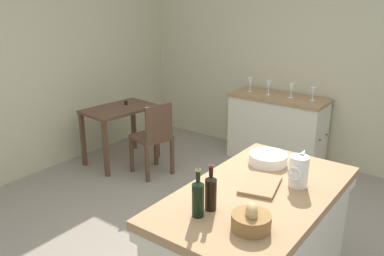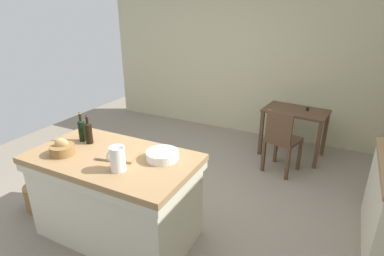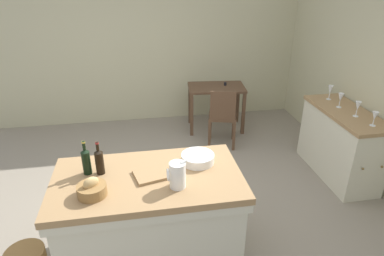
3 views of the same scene
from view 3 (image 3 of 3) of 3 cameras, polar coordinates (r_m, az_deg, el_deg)
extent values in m
plane|color=gray|center=(3.94, -4.18, -13.20)|extent=(6.76, 6.76, 0.00)
cube|color=#B7B28E|center=(5.79, -7.43, 13.78)|extent=(5.32, 0.12, 2.60)
cube|color=#99754C|center=(2.87, -7.52, -8.70)|extent=(1.59, 0.88, 0.06)
cube|color=beige|center=(2.91, -7.44, -9.84)|extent=(1.57, 0.86, 0.08)
cube|color=beige|center=(3.14, -7.05, -15.41)|extent=(1.51, 0.80, 0.83)
cube|color=#99754C|center=(4.50, 24.86, 2.36)|extent=(0.52, 1.23, 0.04)
cube|color=beige|center=(4.68, 23.87, -2.64)|extent=(0.49, 1.20, 0.84)
sphere|color=brown|center=(4.17, 27.05, -6.20)|extent=(0.03, 0.03, 0.03)
sphere|color=brown|center=(4.30, 29.58, -5.77)|extent=(0.03, 0.03, 0.03)
cube|color=#513826|center=(5.45, 4.16, 6.89)|extent=(0.95, 0.65, 0.04)
cube|color=#513826|center=(5.32, -0.05, 2.19)|extent=(0.06, 0.06, 0.70)
cube|color=#513826|center=(5.43, 8.72, 2.40)|extent=(0.06, 0.06, 0.70)
cube|color=#513826|center=(5.77, -0.37, 4.12)|extent=(0.06, 0.06, 0.70)
cube|color=#513826|center=(5.88, 7.76, 4.28)|extent=(0.06, 0.06, 0.70)
cylinder|color=black|center=(5.51, 5.66, 7.50)|extent=(0.04, 0.04, 0.05)
cube|color=#513826|center=(5.01, 5.18, 2.11)|extent=(0.49, 0.49, 0.04)
cube|color=#513826|center=(4.76, 5.28, 3.82)|extent=(0.36, 0.12, 0.42)
cube|color=#513826|center=(5.29, 7.04, 0.34)|extent=(0.05, 0.05, 0.45)
cube|color=#513826|center=(5.28, 3.14, 0.49)|extent=(0.05, 0.05, 0.45)
cube|color=#513826|center=(4.96, 7.13, -1.43)|extent=(0.05, 0.05, 0.45)
cube|color=#513826|center=(4.96, 2.98, -1.27)|extent=(0.05, 0.05, 0.45)
cylinder|color=white|center=(2.66, -2.47, -7.99)|extent=(0.13, 0.13, 0.22)
cone|color=white|center=(2.60, -1.23, -5.70)|extent=(0.07, 0.04, 0.06)
torus|color=white|center=(2.64, -4.10, -7.93)|extent=(0.02, 0.10, 0.10)
cylinder|color=white|center=(3.00, 0.98, -5.17)|extent=(0.30, 0.30, 0.08)
cylinder|color=olive|center=(2.71, -16.63, -10.10)|extent=(0.23, 0.23, 0.09)
ellipsoid|color=tan|center=(2.67, -16.81, -8.96)|extent=(0.14, 0.13, 0.10)
cube|color=#99754C|center=(2.86, -6.21, -7.68)|extent=(0.39, 0.31, 0.02)
cylinder|color=black|center=(2.92, -15.41, -5.75)|extent=(0.07, 0.07, 0.20)
cone|color=black|center=(2.87, -15.67, -3.84)|extent=(0.07, 0.07, 0.02)
cylinder|color=black|center=(2.85, -15.78, -3.01)|extent=(0.03, 0.03, 0.07)
cylinder|color=maroon|center=(2.83, -15.85, -2.49)|extent=(0.03, 0.03, 0.01)
cylinder|color=black|center=(2.95, -17.49, -5.66)|extent=(0.07, 0.07, 0.21)
cone|color=black|center=(2.90, -17.78, -3.71)|extent=(0.07, 0.07, 0.02)
cylinder|color=black|center=(2.87, -17.91, -2.86)|extent=(0.03, 0.03, 0.07)
cylinder|color=#B29933|center=(2.86, -17.99, -2.33)|extent=(0.03, 0.03, 0.01)
cylinder|color=white|center=(4.20, 28.32, 0.39)|extent=(0.06, 0.06, 0.00)
cylinder|color=white|center=(4.19, 28.42, 0.82)|extent=(0.01, 0.01, 0.07)
cone|color=white|center=(4.16, 28.65, 1.82)|extent=(0.07, 0.07, 0.09)
cylinder|color=white|center=(4.38, 26.04, 1.84)|extent=(0.06, 0.06, 0.00)
cylinder|color=white|center=(4.37, 26.14, 2.31)|extent=(0.01, 0.01, 0.07)
cone|color=white|center=(4.34, 26.36, 3.39)|extent=(0.07, 0.07, 0.11)
cylinder|color=white|center=(4.58, 23.66, 3.28)|extent=(0.06, 0.06, 0.00)
cylinder|color=white|center=(4.57, 23.75, 3.73)|extent=(0.01, 0.01, 0.07)
cone|color=white|center=(4.54, 23.95, 4.77)|extent=(0.07, 0.07, 0.11)
cylinder|color=white|center=(4.81, 22.19, 4.57)|extent=(0.06, 0.06, 0.00)
cylinder|color=white|center=(4.80, 22.27, 5.01)|extent=(0.01, 0.01, 0.08)
cone|color=white|center=(4.77, 22.45, 6.04)|extent=(0.07, 0.07, 0.11)
camera|label=1|loc=(2.54, -68.18, 2.45)|focal=37.79mm
camera|label=2|loc=(1.93, 66.00, 2.39)|focal=28.91mm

